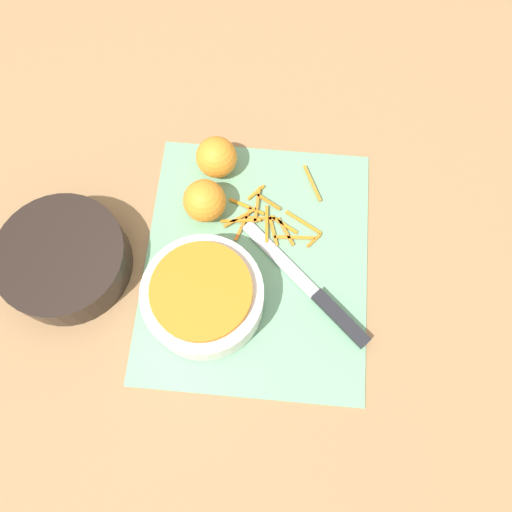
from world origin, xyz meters
name	(u,v)px	position (x,y,z in m)	size (l,w,h in m)	color
ground_plane	(256,263)	(0.00, 0.00, 0.00)	(4.00, 4.00, 0.00)	#9E754C
cutting_board	(256,263)	(0.00, 0.00, 0.00)	(0.44, 0.37, 0.01)	#75AD84
bowl_speckled	(203,297)	(-0.08, 0.08, 0.05)	(0.19, 0.19, 0.08)	silver
bowl_dark	(65,259)	(-0.03, 0.31, 0.03)	(0.21, 0.21, 0.07)	black
knife	(326,304)	(-0.06, -0.12, 0.01)	(0.21, 0.22, 0.02)	#232328
orange_left	(205,201)	(0.09, 0.09, 0.04)	(0.07, 0.07, 0.07)	orange
orange_right	(216,157)	(0.17, 0.08, 0.04)	(0.07, 0.07, 0.07)	orange
peel_pile	(271,217)	(0.08, -0.02, 0.01)	(0.16, 0.18, 0.01)	orange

